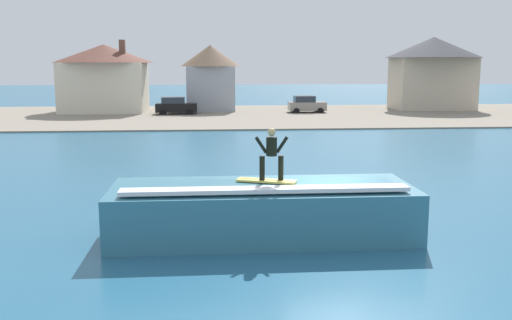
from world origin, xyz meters
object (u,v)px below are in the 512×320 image
object	(u,v)px
surfboard	(267,181)
car_far_shore	(306,104)
house_gabled_white	(433,66)
surfer	(272,151)
wave_crest	(262,210)
car_near_shore	(176,106)
house_with_chimney	(105,75)
house_small_cottage	(211,75)

from	to	relation	value
surfboard	car_far_shore	bearing A→B (deg)	78.87
surfboard	house_gabled_white	world-z (taller)	house_gabled_white
surfboard	surfer	distance (m)	0.90
wave_crest	car_near_shore	bearing A→B (deg)	96.54
wave_crest	surfboard	size ratio (longest dim) A/B	5.02
car_far_shore	house_with_chimney	world-z (taller)	house_with_chimney
car_near_shore	car_far_shore	world-z (taller)	same
surfboard	house_with_chimney	xyz separation A→B (m)	(-12.72, 47.04, 2.25)
car_far_shore	house_small_cottage	distance (m)	11.18
surfer	car_near_shore	world-z (taller)	surfer
surfboard	house_with_chimney	world-z (taller)	house_with_chimney
house_with_chimney	surfboard	bearing A→B (deg)	-74.87
surfboard	house_gabled_white	size ratio (longest dim) A/B	0.17
car_near_shore	house_with_chimney	bearing A→B (deg)	152.82
wave_crest	surfboard	xyz separation A→B (m)	(0.10, -0.25, 0.95)
wave_crest	car_far_shore	xyz separation A→B (m)	(8.78, 43.84, 0.12)
wave_crest	car_near_shore	size ratio (longest dim) A/B	2.19
car_near_shore	house_gabled_white	world-z (taller)	house_gabled_white
wave_crest	house_gabled_white	distance (m)	52.61
surfer	car_near_shore	distance (m)	43.46
car_far_shore	house_with_chimney	size ratio (longest dim) A/B	0.37
surfboard	house_gabled_white	distance (m)	52.72
car_far_shore	house_gabled_white	xyz separation A→B (m)	(14.78, 3.02, 3.96)
house_with_chimney	car_near_shore	bearing A→B (deg)	-27.18
house_with_chimney	house_small_cottage	world-z (taller)	house_with_chimney
house_gabled_white	car_far_shore	bearing A→B (deg)	-168.44
wave_crest	house_gabled_white	bearing A→B (deg)	63.31
car_near_shore	car_far_shore	xyz separation A→B (m)	(13.69, 1.00, -0.00)
surfer	car_far_shore	bearing A→B (deg)	79.05
house_small_cottage	wave_crest	bearing A→B (deg)	-88.45
car_near_shore	car_far_shore	bearing A→B (deg)	4.19
wave_crest	surfer	size ratio (longest dim) A/B	5.89
surfboard	surfer	size ratio (longest dim) A/B	1.17
surfer	car_far_shore	distance (m)	44.98
car_near_shore	car_far_shore	distance (m)	13.73
house_gabled_white	surfer	bearing A→B (deg)	-116.31
house_with_chimney	house_small_cottage	bearing A→B (deg)	4.10
surfboard	car_far_shore	world-z (taller)	car_far_shore
house_with_chimney	house_gabled_white	world-z (taller)	house_gabled_white
car_near_shore	house_with_chimney	xyz separation A→B (m)	(-7.71, 3.96, 3.07)
surfer	house_gabled_white	world-z (taller)	house_gabled_white
surfboard	house_small_cottage	distance (m)	47.93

